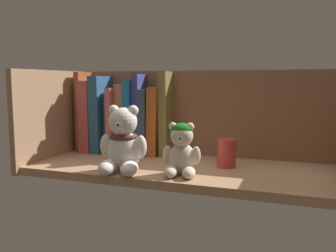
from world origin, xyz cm
name	(u,v)px	position (x,y,z in cm)	size (l,w,h in cm)	color
shelf_board	(183,170)	(0.00, 0.00, 1.00)	(75.21, 29.66, 2.00)	#A87F5B
shelf_back_panel	(199,117)	(0.00, 15.43, 13.06)	(77.61, 1.20, 26.12)	#8A5D41
shelf_side_panel_left	(53,117)	(-38.40, 0.00, 13.06)	(1.60, 32.06, 26.12)	#A87F5B
book_0	(88,111)	(-35.27, 12.79, 13.94)	(1.66, 11.94, 23.89)	brown
book_1	(96,115)	(-32.46, 12.79, 12.62)	(3.52, 14.88, 21.24)	#B24D4D
book_2	(106,114)	(-28.94, 12.79, 13.30)	(3.06, 14.79, 22.59)	#265785
book_3	(113,122)	(-26.31, 12.79, 10.82)	(1.75, 10.55, 17.64)	navy
book_4	(119,120)	(-24.36, 12.79, 11.59)	(1.70, 14.20, 19.17)	#CB5F5F
book_5	(126,118)	(-21.96, 12.79, 12.15)	(2.65, 10.18, 20.30)	tan
book_6	(134,117)	(-19.25, 12.79, 12.66)	(2.31, 11.87, 21.33)	#1E71BD
book_7	(142,114)	(-16.93, 12.79, 13.59)	(1.89, 9.67, 23.19)	#3C3F94
book_8	(149,121)	(-14.52, 12.79, 11.40)	(2.47, 12.56, 18.81)	#2D455B
book_9	(158,121)	(-11.63, 12.79, 11.72)	(2.87, 11.51, 19.44)	#AD5320
book_10	(167,113)	(-8.76, 12.79, 13.92)	(2.40, 9.20, 23.85)	olive
teddy_bear_larger	(123,144)	(-11.69, -9.69, 8.66)	(11.57, 12.00, 15.61)	white
teddy_bear_smaller	(182,150)	(2.17, -7.90, 7.65)	(8.83, 9.17, 11.91)	beige
pillar_candle	(226,153)	(10.28, 3.16, 5.47)	(4.68, 4.68, 6.94)	#C63833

